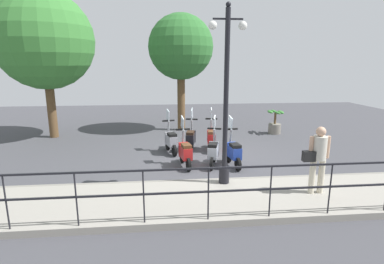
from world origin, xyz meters
The scene contains 14 objects.
ground_plane centered at (0.00, 0.00, 0.00)m, with size 28.00×28.00×0.00m, color #424247.
promenade_walkway centered at (-3.15, 0.00, 0.07)m, with size 2.20×20.00×0.15m.
fence_railing centered at (-4.20, 0.00, 0.89)m, with size 0.04×16.03×1.07m.
lamp_post_near centered at (-2.40, -0.07, 2.07)m, with size 0.26×0.90×4.34m.
pedestrian_with_bag centered at (-3.22, -2.07, 1.08)m, with size 0.33×0.65×1.59m.
tree_large centered at (3.74, 6.20, 4.03)m, with size 3.97×3.97×6.03m.
tree_distant centered at (4.67, 0.58, 3.84)m, with size 2.97×2.97×5.36m.
potted_palm centered at (3.46, -3.62, 0.45)m, with size 1.06×0.66×1.05m.
scooter_near_0 centered at (-0.79, -0.69, 0.48)m, with size 1.23×0.44×1.54m.
scooter_near_1 centered at (-0.66, -0.08, 0.48)m, with size 1.21×0.53×1.54m.
scooter_near_2 centered at (-0.68, 0.80, 0.48)m, with size 1.23×0.47×1.54m.
scooter_far_0 centered at (1.05, -0.30, 0.48)m, with size 1.23×0.45×1.54m.
scooter_far_1 centered at (1.04, 0.46, 0.48)m, with size 1.22×0.50×1.54m.
scooter_far_2 centered at (0.83, 1.19, 0.48)m, with size 1.21×0.52×1.54m.
Camera 1 is at (-9.48, 1.45, 3.12)m, focal length 28.00 mm.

